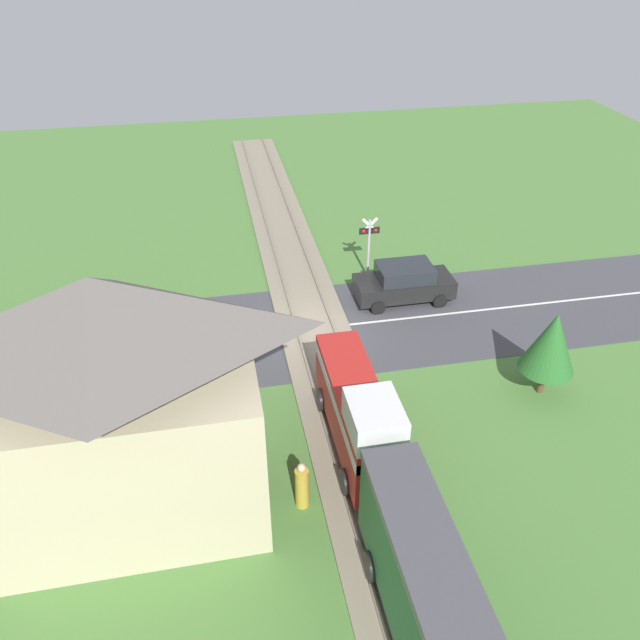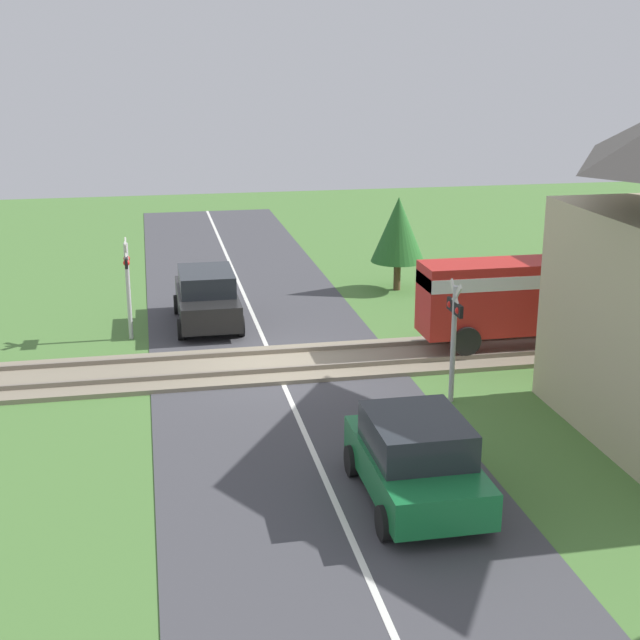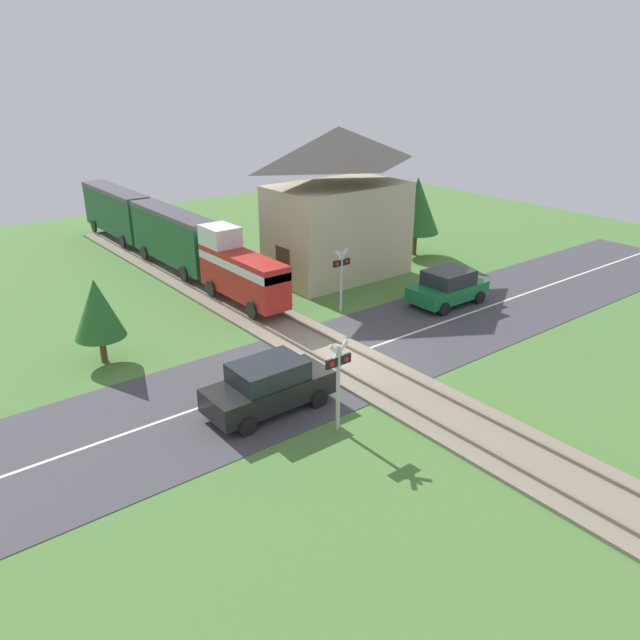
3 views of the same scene
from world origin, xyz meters
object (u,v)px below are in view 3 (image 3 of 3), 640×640
car_far_side (448,287)px  car_near_crossing (269,386)px  train (164,233)px  crossing_signal_east_approach (341,272)px  pedestrian_by_station (259,275)px  crossing_signal_west_approach (338,374)px  station_building (338,205)px

car_far_side → car_near_crossing: bearing=-166.2°
train → crossing_signal_east_approach: size_ratio=7.33×
train → car_near_crossing: size_ratio=5.16×
train → pedestrian_by_station: size_ratio=13.43×
crossing_signal_west_approach → station_building: station_building is taller
crossing_signal_west_approach → station_building: bearing=50.5°
car_near_crossing → station_building: bearing=41.6°
car_far_side → crossing_signal_west_approach: crossing_signal_west_approach is taller
station_building → car_far_side: bearing=-79.0°
station_building → pedestrian_by_station: (-4.42, 0.65, -2.94)m
pedestrian_by_station → crossing_signal_west_approach: bearing=-112.6°
car_near_crossing → station_building: size_ratio=0.55×
car_near_crossing → crossing_signal_west_approach: crossing_signal_west_approach is taller
car_far_side → station_building: station_building is taller
crossing_signal_west_approach → crossing_signal_east_approach: same height
train → car_near_crossing: (-4.10, -16.12, -1.04)m
pedestrian_by_station → crossing_signal_east_approach: bearing=-75.9°
car_far_side → crossing_signal_east_approach: 5.09m
train → car_far_side: (7.59, -13.24, -1.06)m
car_far_side → station_building: bearing=101.0°
train → crossing_signal_east_approach: bearing=-74.1°
car_near_crossing → car_far_side: bearing=13.8°
train → crossing_signal_east_approach: train is taller
crossing_signal_east_approach → pedestrian_by_station: bearing=104.1°
crossing_signal_west_approach → pedestrian_by_station: 13.22m
train → car_near_crossing: bearing=-104.3°
crossing_signal_east_approach → pedestrian_by_station: crossing_signal_east_approach is taller
car_near_crossing → pedestrian_by_station: (6.04, 9.92, -0.13)m
pedestrian_by_station → car_near_crossing: bearing=-121.3°
station_building → pedestrian_by_station: bearing=171.7°
train → crossing_signal_west_approach: bearing=-99.7°
train → station_building: 9.50m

